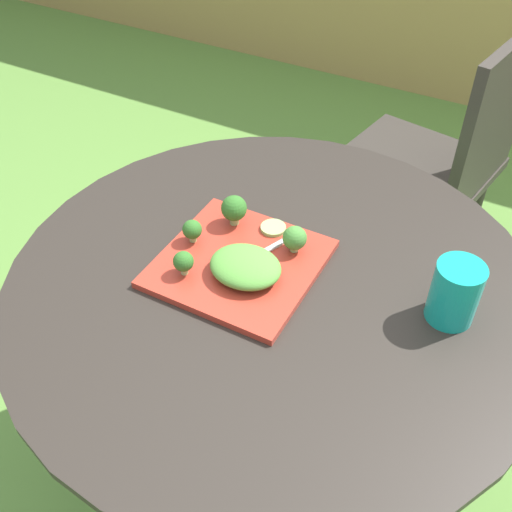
% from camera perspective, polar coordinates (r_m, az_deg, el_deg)
% --- Properties ---
extents(ground_plane, '(12.00, 12.00, 0.00)m').
position_cam_1_polar(ground_plane, '(1.71, 1.08, -19.63)').
color(ground_plane, '#568438').
extents(patio_table, '(0.99, 0.99, 0.72)m').
position_cam_1_polar(patio_table, '(1.29, 1.36, -9.46)').
color(patio_table, '#28231E').
rests_on(patio_table, ground_plane).
extents(patio_chair, '(0.51, 0.51, 0.90)m').
position_cam_1_polar(patio_chair, '(1.89, 17.26, 9.15)').
color(patio_chair, '#332D28').
rests_on(patio_chair, ground_plane).
extents(salad_plate, '(0.28, 0.28, 0.01)m').
position_cam_1_polar(salad_plate, '(1.14, -1.52, -0.62)').
color(salad_plate, '#AD3323').
rests_on(salad_plate, patio_table).
extents(drinking_glass, '(0.08, 0.08, 0.11)m').
position_cam_1_polar(drinking_glass, '(1.07, 18.01, -3.50)').
color(drinking_glass, '#149989').
rests_on(drinking_glass, patio_table).
extents(fork, '(0.07, 0.15, 0.00)m').
position_cam_1_polar(fork, '(1.15, 0.68, 0.33)').
color(fork, silver).
rests_on(fork, salad_plate).
extents(lettuce_mound, '(0.13, 0.11, 0.04)m').
position_cam_1_polar(lettuce_mound, '(1.09, -0.99, -0.99)').
color(lettuce_mound, '#519338').
rests_on(lettuce_mound, salad_plate).
extents(broccoli_floret_0, '(0.04, 0.04, 0.05)m').
position_cam_1_polar(broccoli_floret_0, '(1.17, -5.98, 2.45)').
color(broccoli_floret_0, '#99B770').
rests_on(broccoli_floret_0, salad_plate).
extents(broccoli_floret_1, '(0.04, 0.04, 0.05)m').
position_cam_1_polar(broccoli_floret_1, '(1.10, -6.79, -0.53)').
color(broccoli_floret_1, '#99B770').
rests_on(broccoli_floret_1, salad_plate).
extents(broccoli_floret_2, '(0.05, 0.05, 0.05)m').
position_cam_1_polar(broccoli_floret_2, '(1.14, 3.63, 1.67)').
color(broccoli_floret_2, '#99B770').
rests_on(broccoli_floret_2, salad_plate).
extents(broccoli_floret_3, '(0.05, 0.05, 0.06)m').
position_cam_1_polar(broccoli_floret_3, '(1.20, -2.07, 4.44)').
color(broccoli_floret_3, '#99B770').
rests_on(broccoli_floret_3, salad_plate).
extents(cucumber_slice_0, '(0.05, 0.05, 0.01)m').
position_cam_1_polar(cucumber_slice_0, '(1.20, 1.62, 2.63)').
color(cucumber_slice_0, '#8EB766').
rests_on(cucumber_slice_0, salad_plate).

